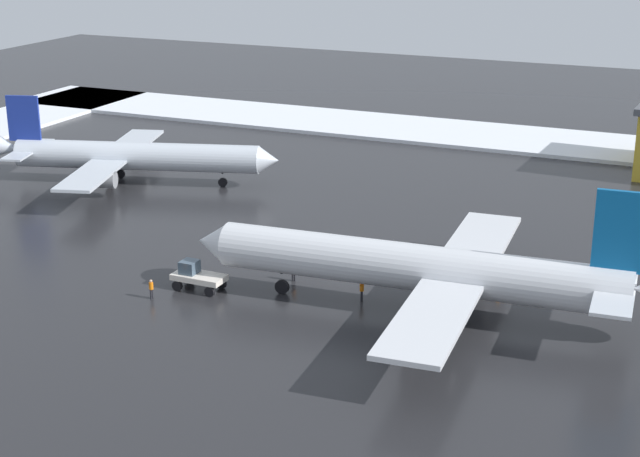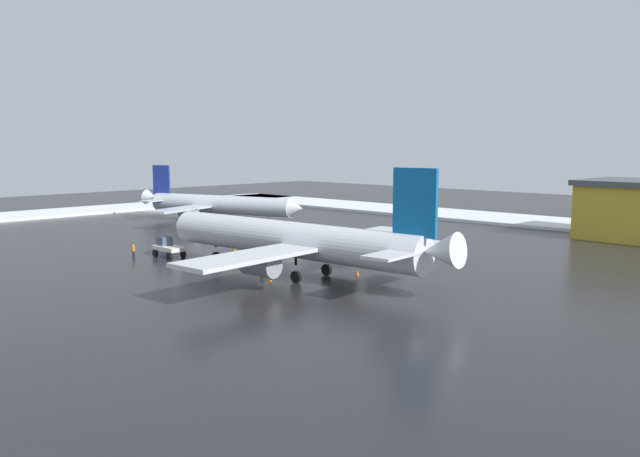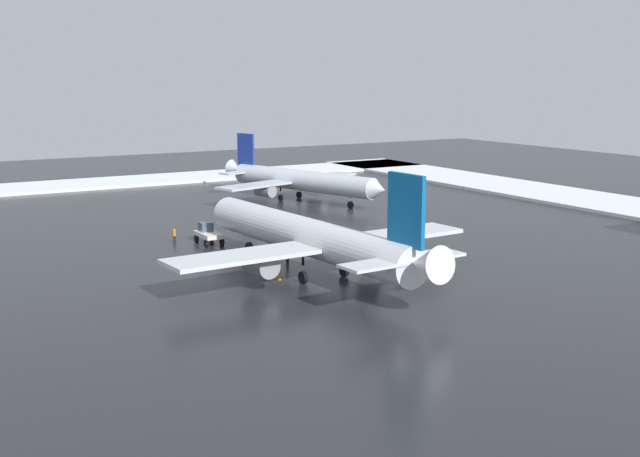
{
  "view_description": "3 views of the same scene",
  "coord_description": "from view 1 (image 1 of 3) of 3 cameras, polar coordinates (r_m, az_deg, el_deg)",
  "views": [
    {
      "loc": [
        -34.01,
        83.28,
        31.9
      ],
      "look_at": [
        -2.55,
        10.98,
        5.4
      ],
      "focal_mm": 55.0,
      "sensor_mm": 36.0,
      "label": 1
    },
    {
      "loc": [
        -59.65,
        58.18,
        13.69
      ],
      "look_at": [
        -5.08,
        0.7,
        3.27
      ],
      "focal_mm": 35.0,
      "sensor_mm": 36.0,
      "label": 2
    },
    {
      "loc": [
        -81.17,
        51.86,
        19.83
      ],
      "look_at": [
        -2.12,
        5.34,
        2.36
      ],
      "focal_mm": 45.0,
      "sensor_mm": 36.0,
      "label": 3
    }
  ],
  "objects": [
    {
      "name": "ground_crew_near_tug",
      "position": [
        82.1,
        2.44,
        -3.57
      ],
      "size": [
        0.36,
        0.36,
        1.71
      ],
      "rotation": [
        0.0,
        0.0,
        3.31
      ],
      "color": "black",
      "rests_on": "ground_plane"
    },
    {
      "name": "traffic_cone_wingtip_side",
      "position": [
        82.18,
        8.26,
        -4.26
      ],
      "size": [
        0.36,
        0.36,
        0.55
      ],
      "primitive_type": "cone",
      "color": "orange",
      "rests_on": "ground_plane"
    },
    {
      "name": "traffic_cone_mid_line",
      "position": [
        77.04,
        5.49,
        -5.75
      ],
      "size": [
        0.36,
        0.36,
        0.55
      ],
      "primitive_type": "cone",
      "color": "orange",
      "rests_on": "ground_plane"
    },
    {
      "name": "ground_crew_mid_apron",
      "position": [
        83.59,
        -9.79,
        -3.43
      ],
      "size": [
        0.36,
        0.36,
        1.71
      ],
      "rotation": [
        0.0,
        0.0,
        3.11
      ],
      "color": "black",
      "rests_on": "ground_plane"
    },
    {
      "name": "airplane_far_rear",
      "position": [
        78.83,
        6.33,
        -2.34
      ],
      "size": [
        39.81,
        33.02,
        11.82
      ],
      "rotation": [
        0.0,
        0.0,
        0.06
      ],
      "color": "silver",
      "rests_on": "ground_plane"
    },
    {
      "name": "ground_plane",
      "position": [
        95.44,
        1.23,
        -0.95
      ],
      "size": [
        240.0,
        240.0,
        0.0
      ],
      "primitive_type": "plane",
      "color": "#232326"
    },
    {
      "name": "ground_crew_beside_wing",
      "position": [
        86.18,
        -1.55,
        -2.46
      ],
      "size": [
        0.36,
        0.36,
        1.71
      ],
      "rotation": [
        0.0,
        0.0,
        5.58
      ],
      "color": "black",
      "rests_on": "ground_plane"
    },
    {
      "name": "traffic_cone_near_nose",
      "position": [
        83.45,
        10.31,
        -4.01
      ],
      "size": [
        0.36,
        0.36,
        0.55
      ],
      "primitive_type": "cone",
      "color": "orange",
      "rests_on": "ground_plane"
    },
    {
      "name": "snow_bank_far",
      "position": [
        141.14,
        9.01,
        5.39
      ],
      "size": [
        152.0,
        16.0,
        0.51
      ],
      "primitive_type": "cube",
      "color": "white",
      "rests_on": "ground_plane"
    },
    {
      "name": "pushback_tug",
      "position": [
        84.9,
        -7.2,
        -2.72
      ],
      "size": [
        4.63,
        2.36,
        2.5
      ],
      "rotation": [
        0.0,
        0.0,
        -0.01
      ],
      "color": "silver",
      "rests_on": "ground_plane"
    },
    {
      "name": "airplane_distant_tail",
      "position": [
        117.37,
        -10.98,
        4.17
      ],
      "size": [
        33.78,
        28.43,
        10.24
      ],
      "rotation": [
        0.0,
        0.0,
        3.43
      ],
      "color": "silver",
      "rests_on": "ground_plane"
    }
  ]
}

